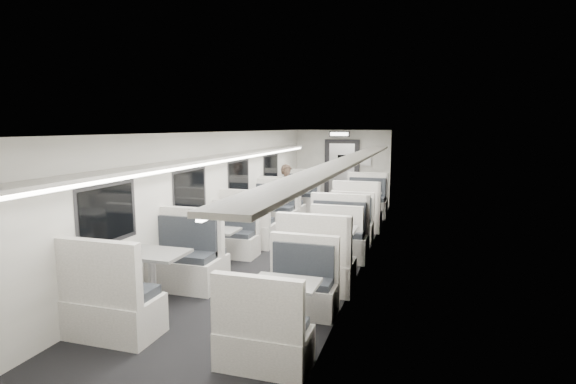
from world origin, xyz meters
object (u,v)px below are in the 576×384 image
Objects in this scene: booth_left_b at (262,219)px; booth_left_c at (216,248)px; vestibule_door at (342,173)px; booth_right_a at (362,208)px; exit_sign at (340,134)px; booth_right_d at (285,308)px; booth_right_c at (328,250)px; booth_right_b at (345,232)px; passenger at (287,195)px; booth_left_d at (152,280)px; booth_left_a at (291,202)px.

booth_left_c is at bearing -90.00° from booth_left_b.
booth_left_c is 0.95× the size of vestibule_door.
exit_sign is at bearing 116.75° from booth_right_a.
booth_right_d is 9.26m from vestibule_door.
booth_left_b is 2.91m from booth_right_c.
passenger reaches higher than booth_right_b.
vestibule_door is at bearing 83.60° from booth_left_d.
booth_right_b is 4.13m from booth_right_d.
booth_right_b is 1.27× the size of passenger.
booth_left_b is 1.17× the size of booth_right_d.
passenger is (0.19, -1.01, 0.36)m from booth_left_a.
booth_right_b is at bearing 90.00° from booth_right_d.
booth_left_d is 8.99m from vestibule_door.
booth_left_c is at bearing -114.01° from booth_right_a.
booth_right_a is at bearing 90.00° from booth_right_d.
booth_right_d is at bearing -90.00° from booth_right_a.
booth_right_b is at bearing -90.00° from booth_right_a.
booth_left_a is 1.01× the size of booth_right_c.
booth_left_c is at bearing -111.24° from passenger.
passenger is (0.19, 3.67, 0.42)m from booth_left_c.
exit_sign is at bearing 83.23° from booth_left_d.
booth_left_a is at bearing 174.59° from booth_right_a.
booth_left_c reaches higher than booth_right_d.
booth_right_a is 2.90m from exit_sign.
booth_right_d is (2.00, -6.89, -0.07)m from booth_left_a.
booth_right_c is 3.87m from passenger.
booth_left_c is at bearing -172.47° from booth_right_c.
booth_right_d is at bearing -47.92° from booth_left_c.
booth_left_d is at bearing -110.19° from passenger.
booth_left_d is 1.17× the size of booth_right_b.
booth_right_b is (2.00, -2.76, -0.06)m from booth_left_a.
vestibule_door is at bearing 81.83° from booth_left_c.
booth_left_c reaches higher than booth_right_b.
passenger is at bearing 117.93° from booth_right_c.
booth_right_c is 1.10× the size of vestibule_door.
exit_sign is at bearing 55.73° from passenger.
booth_right_b is 1.65m from booth_right_c.
booth_right_a reaches higher than booth_left_c.
booth_right_a reaches higher than booth_left_b.
booth_right_b is 2.55m from passenger.
booth_right_a is (2.00, -0.19, -0.01)m from booth_left_a.
exit_sign is at bearing 81.22° from booth_left_c.
passenger is (-1.81, -0.82, 0.37)m from booth_right_a.
booth_right_a is at bearing -67.98° from vestibule_door.
booth_right_c reaches higher than booth_right_d.
booth_right_d is 3.17× the size of exit_sign.
booth_right_b is at bearing 90.00° from booth_right_c.
booth_left_d reaches higher than booth_left_b.
vestibule_door reaches higher than booth_left_d.
passenger is 0.74× the size of vestibule_door.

